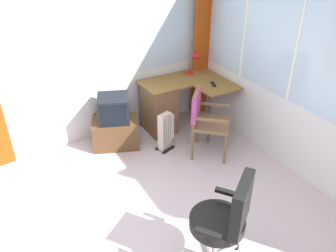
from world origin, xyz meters
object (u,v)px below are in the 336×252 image
object	(u,v)px
tv_remote	(213,84)
wooden_armchair	(203,115)
desk_lamp	(195,60)
space_heater	(166,131)
office_chair	(226,217)
tv_on_stand	(115,124)
desk	(163,105)

from	to	relation	value
tv_remote	wooden_armchair	world-z (taller)	wooden_armchair
desk_lamp	space_heater	size ratio (longest dim) A/B	0.62
desk_lamp	office_chair	world-z (taller)	desk_lamp
office_chair	space_heater	size ratio (longest dim) A/B	1.81
desk_lamp	wooden_armchair	bearing A→B (deg)	-117.05
office_chair	tv_remote	bearing A→B (deg)	56.65
tv_remote	office_chair	xyz separation A→B (m)	(-1.34, -2.04, -0.18)
wooden_armchair	tv_on_stand	xyz separation A→B (m)	(-0.97, 0.75, -0.25)
desk	tv_on_stand	bearing A→B (deg)	-176.73
desk	office_chair	world-z (taller)	office_chair
tv_on_stand	space_heater	size ratio (longest dim) A/B	1.36
tv_remote	space_heater	bearing A→B (deg)	-154.18
desk	wooden_armchair	world-z (taller)	wooden_armchair
tv_remote	tv_on_stand	world-z (taller)	tv_remote
tv_remote	wooden_armchair	bearing A→B (deg)	-118.50
space_heater	tv_remote	bearing A→B (deg)	5.92
desk	wooden_armchair	bearing A→B (deg)	-77.85
tv_remote	space_heater	world-z (taller)	tv_remote
tv_on_stand	space_heater	distance (m)	0.73
desk	space_heater	world-z (taller)	desk
wooden_armchair	office_chair	bearing A→B (deg)	-118.56
tv_remote	wooden_armchair	xyz separation A→B (m)	(-0.45, -0.40, -0.19)
desk_lamp	wooden_armchair	distance (m)	1.08
tv_on_stand	tv_remote	bearing A→B (deg)	-14.04
wooden_armchair	tv_on_stand	size ratio (longest dim) A/B	1.20
desk	desk_lamp	world-z (taller)	desk_lamp
desk_lamp	tv_on_stand	size ratio (longest dim) A/B	0.45
desk	tv_remote	xyz separation A→B (m)	(0.62, -0.40, 0.36)
desk	space_heater	size ratio (longest dim) A/B	2.16
office_chair	space_heater	distance (m)	2.04
desk_lamp	space_heater	bearing A→B (deg)	-145.69
space_heater	desk_lamp	bearing A→B (deg)	34.31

